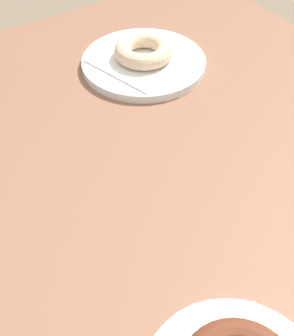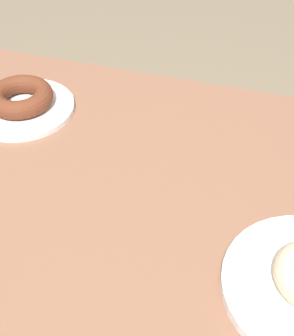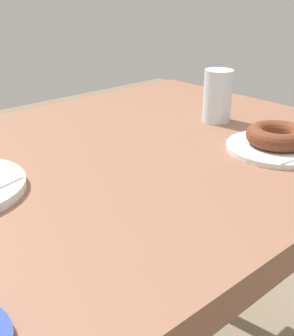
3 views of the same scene
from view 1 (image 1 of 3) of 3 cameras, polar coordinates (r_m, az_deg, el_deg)
The scene contains 4 objects.
table at distance 0.77m, azimuth 8.58°, elevation -3.81°, with size 1.13×0.80×0.77m.
plate_sugar_ring at distance 0.91m, azimuth -0.40°, elevation 12.59°, with size 0.23×0.23×0.02m, color white.
napkin_sugar_ring at distance 0.90m, azimuth -0.41°, elevation 13.07°, with size 0.16×0.16×0.00m, color white.
donut_sugar_ring at distance 0.89m, azimuth -0.41°, elevation 13.98°, with size 0.11×0.11×0.03m, color beige.
Camera 1 is at (0.35, -0.37, 1.26)m, focal length 50.47 mm.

